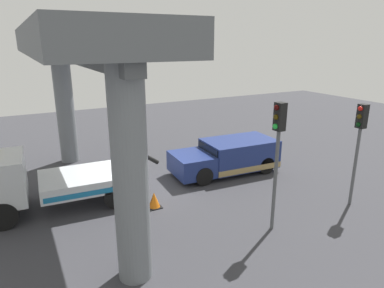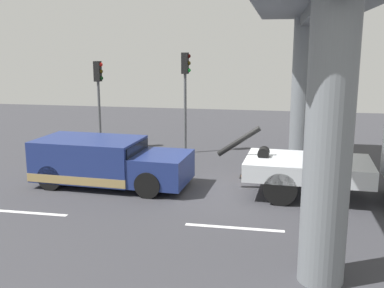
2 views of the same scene
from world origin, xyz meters
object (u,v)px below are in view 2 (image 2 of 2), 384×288
Objects in this scene: towed_van_green at (105,163)px; traffic_light_far at (186,81)px; tow_truck_white at (374,163)px; traffic_light_near at (99,86)px; traffic_cone_orange at (247,169)px.

traffic_light_far is (1.72, 5.22, 2.43)m from towed_van_green.
tow_truck_white is 8.63m from towed_van_green.
traffic_cone_orange is at bearing -25.85° from traffic_light_near.
traffic_cone_orange is (4.70, 1.84, -0.49)m from towed_van_green.
tow_truck_white is 1.38× the size of towed_van_green.
traffic_light_near is 0.91× the size of traffic_light_far.
tow_truck_white is 11.78× the size of traffic_cone_orange.
traffic_light_far is at bearing 142.63° from tow_truck_white.
towed_van_green is 5.07m from traffic_cone_orange.
traffic_light_near is (-10.90, 5.27, 1.74)m from tow_truck_white.
traffic_light_near is at bearing 113.57° from towed_van_green.
towed_van_green is 1.32× the size of traffic_light_near.
towed_van_green is at bearing -158.62° from traffic_cone_orange.
traffic_light_far reaches higher than traffic_cone_orange.
traffic_light_near is at bearing -180.00° from traffic_light_far.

